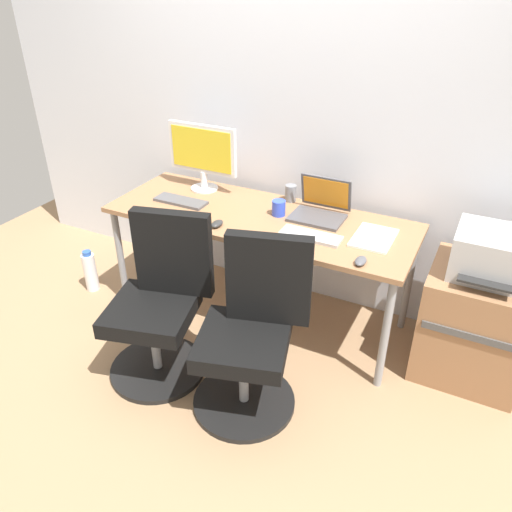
# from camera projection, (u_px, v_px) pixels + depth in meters

# --- Properties ---
(ground_plane) EXTENTS (5.28, 5.28, 0.00)m
(ground_plane) POSITION_uv_depth(u_px,v_px,m) (259.00, 313.00, 3.38)
(ground_plane) COLOR #9E7A56
(back_wall) EXTENTS (4.40, 0.04, 2.60)m
(back_wall) POSITION_uv_depth(u_px,v_px,m) (291.00, 102.00, 3.04)
(back_wall) COLOR silver
(back_wall) RESTS_ON ground
(desk) EXTENTS (1.85, 0.68, 0.72)m
(desk) POSITION_uv_depth(u_px,v_px,m) (260.00, 225.00, 3.04)
(desk) COLOR #996B47
(desk) RESTS_ON ground
(office_chair_left) EXTENTS (0.54, 0.54, 0.94)m
(office_chair_left) POSITION_uv_depth(u_px,v_px,m) (160.00, 306.00, 2.74)
(office_chair_left) COLOR black
(office_chair_left) RESTS_ON ground
(office_chair_right) EXTENTS (0.54, 0.54, 0.94)m
(office_chair_right) POSITION_uv_depth(u_px,v_px,m) (252.00, 335.00, 2.52)
(office_chair_right) COLOR black
(office_chair_right) RESTS_ON ground
(side_cabinet) EXTENTS (0.55, 0.53, 0.64)m
(side_cabinet) POSITION_uv_depth(u_px,v_px,m) (474.00, 323.00, 2.77)
(side_cabinet) COLOR #996B47
(side_cabinet) RESTS_ON ground
(printer) EXTENTS (0.38, 0.40, 0.24)m
(printer) POSITION_uv_depth(u_px,v_px,m) (493.00, 255.00, 2.55)
(printer) COLOR #B7B7B7
(printer) RESTS_ON side_cabinet
(water_bottle_on_floor) EXTENTS (0.09, 0.09, 0.31)m
(water_bottle_on_floor) POSITION_uv_depth(u_px,v_px,m) (90.00, 271.00, 3.55)
(water_bottle_on_floor) COLOR white
(water_bottle_on_floor) RESTS_ON ground
(desktop_monitor) EXTENTS (0.48, 0.18, 0.43)m
(desktop_monitor) POSITION_uv_depth(u_px,v_px,m) (202.00, 153.00, 3.23)
(desktop_monitor) COLOR silver
(desktop_monitor) RESTS_ON desk
(open_laptop) EXTENTS (0.31, 0.27, 0.22)m
(open_laptop) POSITION_uv_depth(u_px,v_px,m) (321.00, 207.00, 2.98)
(open_laptop) COLOR #4C4C51
(open_laptop) RESTS_ON desk
(keyboard_by_monitor) EXTENTS (0.34, 0.12, 0.02)m
(keyboard_by_monitor) POSITION_uv_depth(u_px,v_px,m) (181.00, 201.00, 3.17)
(keyboard_by_monitor) COLOR #515156
(keyboard_by_monitor) RESTS_ON desk
(keyboard_by_laptop) EXTENTS (0.34, 0.12, 0.02)m
(keyboard_by_laptop) POSITION_uv_depth(u_px,v_px,m) (311.00, 236.00, 2.77)
(keyboard_by_laptop) COLOR #B7B7B7
(keyboard_by_laptop) RESTS_ON desk
(mouse_by_monitor) EXTENTS (0.06, 0.10, 0.03)m
(mouse_by_monitor) POSITION_uv_depth(u_px,v_px,m) (361.00, 261.00, 2.52)
(mouse_by_monitor) COLOR #515156
(mouse_by_monitor) RESTS_ON desk
(mouse_by_laptop) EXTENTS (0.06, 0.10, 0.03)m
(mouse_by_laptop) POSITION_uv_depth(u_px,v_px,m) (217.00, 224.00, 2.88)
(mouse_by_laptop) COLOR #2D2D2D
(mouse_by_laptop) RESTS_ON desk
(coffee_mug) EXTENTS (0.08, 0.08, 0.09)m
(coffee_mug) POSITION_uv_depth(u_px,v_px,m) (279.00, 208.00, 2.99)
(coffee_mug) COLOR blue
(coffee_mug) RESTS_ON desk
(pen_cup) EXTENTS (0.07, 0.07, 0.10)m
(pen_cup) POSITION_uv_depth(u_px,v_px,m) (291.00, 193.00, 3.17)
(pen_cup) COLOR slate
(pen_cup) RESTS_ON desk
(paper_pile) EXTENTS (0.21, 0.30, 0.01)m
(paper_pile) POSITION_uv_depth(u_px,v_px,m) (374.00, 238.00, 2.76)
(paper_pile) COLOR white
(paper_pile) RESTS_ON desk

